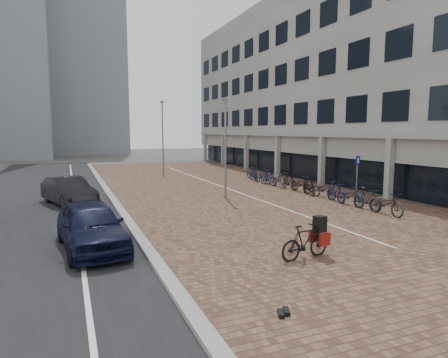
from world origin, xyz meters
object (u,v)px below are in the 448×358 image
(car_navy, at_px, (91,226))
(car_dark, at_px, (69,191))
(hero_bike, at_px, (305,241))
(parking_sign, at_px, (357,170))

(car_navy, bearing_deg, car_dark, 87.97)
(hero_bike, bearing_deg, car_dark, 19.72)
(car_dark, height_order, hero_bike, car_dark)
(parking_sign, bearing_deg, car_navy, 173.22)
(car_dark, bearing_deg, car_navy, -104.99)
(hero_bike, xyz_separation_m, parking_sign, (8.52, 7.74, 1.02))
(car_dark, height_order, parking_sign, parking_sign)
(car_navy, xyz_separation_m, car_dark, (-0.61, 8.23, -0.05))
(hero_bike, distance_m, parking_sign, 11.56)
(car_dark, bearing_deg, hero_bike, -80.87)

